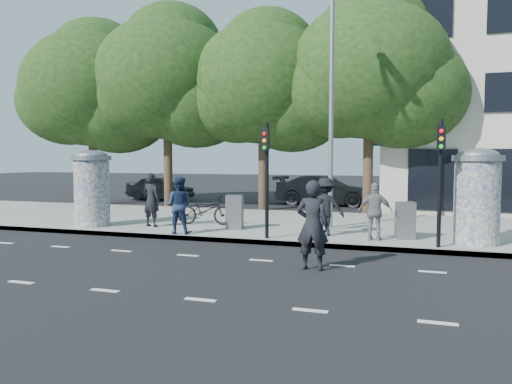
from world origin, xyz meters
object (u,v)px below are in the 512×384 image
(ped_d, at_px, (325,207))
(ad_column_right, at_px, (477,194))
(traffic_pole_far, at_px, (440,169))
(ped_b, at_px, (151,200))
(car_right, at_px, (325,190))
(ped_e, at_px, (375,212))
(bicycle, at_px, (205,210))
(car_left, at_px, (160,188))
(traffic_pole_near, at_px, (266,168))
(cabinet_right, at_px, (405,221))
(ped_c, at_px, (179,205))
(cabinet_left, at_px, (235,212))
(ad_column_left, at_px, (92,186))
(street_lamp, at_px, (331,90))
(man_road, at_px, (312,225))

(ped_d, bearing_deg, ad_column_right, 169.65)
(traffic_pole_far, relative_size, ped_b, 1.83)
(ped_b, bearing_deg, car_right, -98.97)
(ped_e, relative_size, car_right, 0.31)
(bicycle, distance_m, car_left, 12.87)
(traffic_pole_near, bearing_deg, ped_d, 34.59)
(cabinet_right, bearing_deg, bicycle, 154.73)
(ped_b, height_order, ped_c, ped_b)
(traffic_pole_near, distance_m, cabinet_right, 4.35)
(cabinet_left, bearing_deg, traffic_pole_far, -22.69)
(ad_column_left, bearing_deg, traffic_pole_far, -3.55)
(bicycle, height_order, car_right, car_right)
(ped_b, relative_size, bicycle, 0.94)
(ad_column_right, relative_size, street_lamp, 0.33)
(ped_d, height_order, cabinet_left, ped_d)
(street_lamp, height_order, cabinet_left, street_lamp)
(cabinet_left, bearing_deg, street_lamp, 14.32)
(traffic_pole_far, bearing_deg, ped_c, 179.58)
(ad_column_right, bearing_deg, ad_column_left, -179.08)
(traffic_pole_near, xyz_separation_m, ped_c, (-2.90, 0.06, -1.18))
(street_lamp, relative_size, cabinet_left, 7.02)
(ad_column_right, xyz_separation_m, car_right, (-6.33, 11.58, -0.75))
(ped_d, xyz_separation_m, cabinet_left, (-3.14, 0.48, -0.32))
(traffic_pole_near, relative_size, ped_e, 2.03)
(ped_d, relative_size, car_right, 0.33)
(cabinet_left, bearing_deg, car_left, 119.87)
(ped_e, distance_m, car_right, 12.38)
(street_lamp, bearing_deg, traffic_pole_far, -39.88)
(cabinet_left, height_order, car_right, car_right)
(ad_column_right, distance_m, car_left, 20.13)
(ad_column_right, xyz_separation_m, cabinet_right, (-1.89, 0.23, -0.84))
(ad_column_left, height_order, ped_c, ad_column_left)
(ped_d, bearing_deg, cabinet_right, 173.51)
(ped_b, height_order, ped_d, ped_b)
(traffic_pole_near, distance_m, ped_b, 4.82)
(ped_b, xyz_separation_m, ped_d, (6.09, -0.10, -0.04))
(man_road, bearing_deg, cabinet_left, -51.05)
(traffic_pole_near, relative_size, street_lamp, 0.42)
(traffic_pole_near, relative_size, ped_c, 1.89)
(ad_column_left, height_order, ped_b, ad_column_left)
(man_road, height_order, cabinet_left, man_road)
(ped_d, bearing_deg, ped_b, -9.08)
(ped_b, relative_size, ped_d, 1.05)
(ad_column_right, relative_size, bicycle, 1.33)
(traffic_pole_near, xyz_separation_m, ped_d, (1.56, 1.07, -1.19))
(man_road, distance_m, bicycle, 7.21)
(cabinet_right, xyz_separation_m, car_right, (-4.44, 11.35, 0.08))
(street_lamp, relative_size, ped_e, 4.79)
(street_lamp, bearing_deg, cabinet_left, -156.62)
(street_lamp, distance_m, man_road, 6.97)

